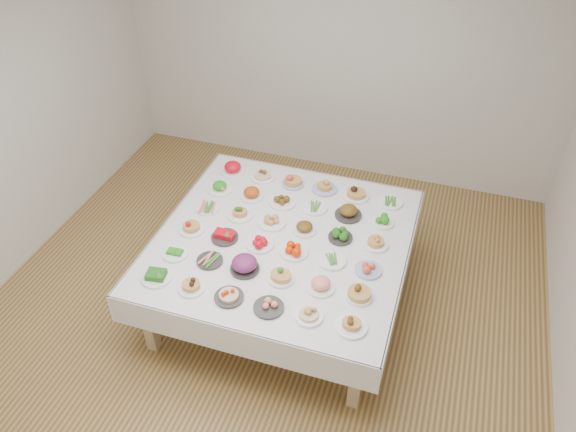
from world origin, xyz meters
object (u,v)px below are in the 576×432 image
(dish_0, at_px, (156,275))
(dish_35, at_px, (390,202))
(display_table, at_px, (283,244))
(dish_18, at_px, (208,208))

(dish_0, height_order, dish_35, dish_0)
(dish_0, relative_size, dish_35, 1.06)
(dish_0, bearing_deg, dish_35, 44.41)
(display_table, bearing_deg, dish_18, 168.19)
(dish_0, xyz_separation_m, dish_18, (0.01, 0.93, -0.03))
(display_table, xyz_separation_m, dish_0, (-0.78, -0.77, 0.12))
(display_table, distance_m, dish_18, 0.79)
(dish_18, height_order, dish_35, dish_18)
(dish_35, bearing_deg, display_table, -135.59)
(display_table, bearing_deg, dish_0, -135.59)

